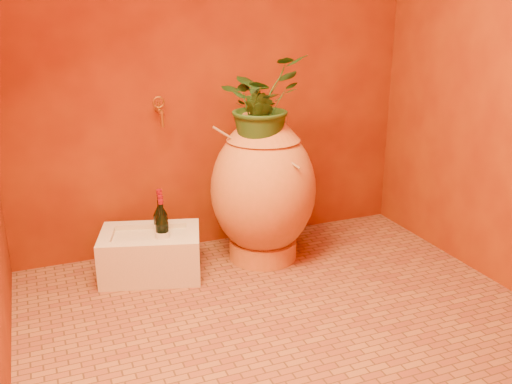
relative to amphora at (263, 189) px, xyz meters
name	(u,v)px	position (x,y,z in m)	size (l,w,h in m)	color
floor	(281,314)	(-0.17, -0.65, -0.44)	(2.50, 2.50, 0.00)	brown
wall_back	(214,43)	(-0.17, 0.35, 0.81)	(2.50, 0.02, 2.50)	#601805
wall_right	(509,49)	(1.08, -0.65, 0.81)	(0.02, 2.00, 2.50)	#601805
amphora	(263,189)	(0.00, 0.00, 0.00)	(0.66, 0.66, 0.88)	#BA6A34
stone_basin	(151,255)	(-0.68, 0.02, -0.32)	(0.63, 0.52, 0.26)	beige
wine_bottle_a	(162,230)	(-0.60, 0.04, -0.18)	(0.08, 0.08, 0.32)	black
wine_bottle_b	(162,234)	(-0.61, -0.01, -0.19)	(0.08, 0.08, 0.31)	black
wine_bottle_c	(161,226)	(-0.60, 0.08, -0.18)	(0.08, 0.08, 0.34)	black
wall_tap	(159,110)	(-0.53, 0.27, 0.46)	(0.07, 0.15, 0.16)	olive
plant_main	(261,103)	(-0.02, -0.01, 0.51)	(0.47, 0.41, 0.52)	#1F4217
plant_side	(258,122)	(-0.05, -0.04, 0.41)	(0.19, 0.15, 0.35)	#1F4217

